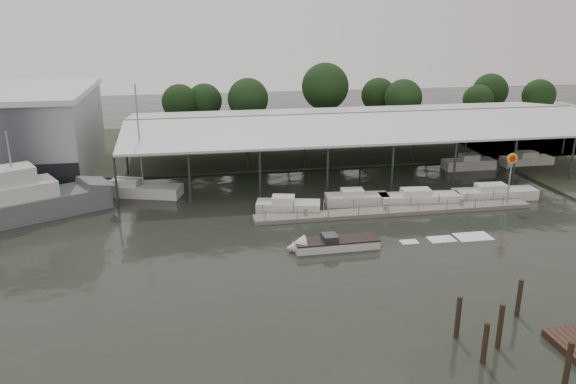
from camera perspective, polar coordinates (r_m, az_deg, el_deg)
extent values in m
plane|color=black|center=(43.84, -3.22, -7.74)|extent=(200.00, 200.00, 0.00)
cube|color=#383C2D|center=(83.56, -6.84, 4.69)|extent=(140.00, 30.00, 0.30)
cube|color=#2F3235|center=(71.71, 7.52, 7.92)|extent=(58.00, 0.40, 0.30)
cylinder|color=#2F3235|center=(58.54, -17.08, 1.00)|extent=(0.24, 0.24, 5.50)
cylinder|color=#2F3235|center=(80.76, -15.36, 5.65)|extent=(0.24, 0.24, 5.50)
cylinder|color=#2F3235|center=(95.03, 22.29, 6.71)|extent=(0.24, 0.24, 5.50)
cube|color=slate|center=(56.25, 10.80, -1.92)|extent=(28.00, 2.00, 0.40)
cylinder|color=gray|center=(52.08, -2.31, -2.53)|extent=(0.10, 0.10, 1.20)
cylinder|color=gray|center=(62.53, 21.75, -0.31)|extent=(0.10, 0.10, 1.20)
cube|color=gray|center=(55.74, 9.87, -1.51)|extent=(0.30, 0.30, 0.70)
cylinder|color=gray|center=(60.81, 21.56, 0.90)|extent=(0.16, 0.16, 5.00)
cylinder|color=yellow|center=(60.19, 21.83, 3.18)|extent=(1.10, 0.12, 1.10)
cylinder|color=red|center=(60.13, 21.86, 3.16)|extent=(0.70, 0.05, 0.70)
cube|color=gray|center=(104.62, 24.86, 6.88)|extent=(10.00, 8.00, 4.00)
cube|color=#565B5F|center=(59.37, -24.89, -1.54)|extent=(15.34, 10.86, 2.40)
cube|color=#565B5F|center=(60.71, -18.99, 0.56)|extent=(4.52, 5.07, 1.74)
cube|color=silver|center=(58.68, -25.96, -0.06)|extent=(7.94, 6.50, 1.80)
cube|color=silver|center=(58.24, -26.18, 1.53)|extent=(4.64, 4.43, 1.61)
cylinder|color=gray|center=(57.69, -26.50, 3.82)|extent=(0.18, 0.18, 3.50)
cube|color=silver|center=(62.57, -14.84, 0.11)|extent=(9.44, 5.25, 1.40)
cube|color=silver|center=(62.87, -16.14, 0.94)|extent=(3.31, 2.60, 0.80)
cylinder|color=gray|center=(60.92, -14.89, 5.40)|extent=(0.16, 0.16, 11.06)
cylinder|color=gray|center=(62.63, -15.95, 1.37)|extent=(3.37, 1.18, 0.12)
cube|color=silver|center=(47.36, 4.90, -5.30)|extent=(7.14, 2.13, 0.90)
cone|color=silver|center=(46.57, 0.77, -5.65)|extent=(1.64, 2.03, 2.00)
cube|color=black|center=(47.21, 4.92, -4.86)|extent=(7.14, 2.19, 0.12)
cube|color=#2F3235|center=(46.96, 4.26, -4.63)|extent=(1.23, 1.42, 0.50)
cube|color=silver|center=(49.62, 12.21, -4.97)|extent=(2.30, 1.50, 0.04)
cube|color=silver|center=(50.84, 15.33, -4.64)|extent=(3.10, 2.00, 0.04)
cube|color=silver|center=(52.21, 18.29, -4.32)|extent=(3.90, 2.50, 0.04)
cube|color=silver|center=(55.52, 0.03, -1.53)|extent=(6.62, 3.61, 1.10)
cube|color=silver|center=(55.18, -0.48, -0.78)|extent=(2.51, 2.08, 0.70)
cube|color=silver|center=(58.12, 6.99, -0.77)|extent=(6.60, 2.81, 1.10)
cube|color=silver|center=(57.73, 6.54, -0.05)|extent=(2.39, 1.82, 0.70)
cube|color=silver|center=(59.36, 13.24, -0.72)|extent=(8.54, 2.92, 1.10)
cube|color=silver|center=(58.93, 12.85, -0.02)|extent=(3.06, 1.85, 0.70)
cube|color=silver|center=(63.27, 20.24, -0.22)|extent=(8.94, 2.62, 1.10)
cube|color=silver|center=(62.79, 19.92, 0.45)|extent=(3.17, 1.75, 0.70)
cylinder|color=#2E2217|center=(35.97, 20.69, -13.06)|extent=(0.32, 0.32, 3.45)
cylinder|color=#2E2217|center=(33.79, 26.47, -15.99)|extent=(0.32, 0.32, 3.46)
cylinder|color=#2E2217|center=(34.43, 19.34, -14.70)|extent=(0.32, 0.32, 3.13)
cylinder|color=#2E2217|center=(36.28, 16.85, -12.47)|extent=(0.32, 0.32, 3.32)
cylinder|color=#2E2217|center=(39.90, 22.37, -10.29)|extent=(0.32, 0.32, 3.20)
cylinder|color=#2F2015|center=(90.41, -10.80, 6.73)|extent=(0.50, 0.50, 3.98)
sphere|color=#1F3C18|center=(89.81, -10.94, 8.97)|extent=(5.57, 5.57, 5.57)
cylinder|color=#2F2015|center=(91.16, -8.38, 6.93)|extent=(0.50, 0.50, 3.94)
sphere|color=#1F3C18|center=(90.56, -8.48, 9.13)|extent=(5.52, 5.52, 5.52)
cylinder|color=#2F2015|center=(87.94, -4.03, 6.85)|extent=(0.50, 0.50, 4.47)
sphere|color=#1F3C18|center=(87.27, -4.08, 9.45)|extent=(6.26, 6.26, 6.26)
cylinder|color=#2F2015|center=(92.19, 3.73, 7.66)|extent=(0.50, 0.50, 5.38)
sphere|color=#1F3C18|center=(91.47, 3.80, 10.64)|extent=(7.54, 7.54, 7.54)
cylinder|color=#2F2015|center=(96.75, 9.06, 7.56)|extent=(0.50, 0.50, 4.08)
sphere|color=#1F3C18|center=(96.18, 9.17, 9.71)|extent=(5.71, 5.71, 5.71)
cylinder|color=#2F2015|center=(92.41, 11.49, 7.00)|extent=(0.50, 0.50, 4.24)
sphere|color=#1F3C18|center=(91.79, 11.64, 9.34)|extent=(5.93, 5.93, 5.93)
cylinder|color=#2F2015|center=(99.71, 18.58, 7.02)|extent=(0.50, 0.50, 3.60)
sphere|color=#1F3C18|center=(99.21, 18.76, 8.86)|extent=(5.04, 5.04, 5.04)
cylinder|color=#2F2015|center=(104.22, 19.63, 7.54)|extent=(0.50, 0.50, 4.27)
sphere|color=#1F3C18|center=(103.68, 19.85, 9.62)|extent=(5.98, 5.98, 5.98)
cylinder|color=#2F2015|center=(105.41, 23.89, 7.06)|extent=(0.50, 0.50, 3.91)
sphere|color=#1F3C18|center=(104.90, 24.13, 8.94)|extent=(5.47, 5.47, 5.47)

